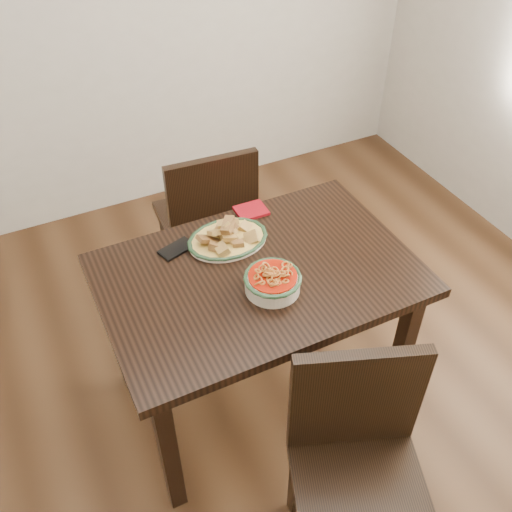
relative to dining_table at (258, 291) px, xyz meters
name	(u,v)px	position (x,y,z in m)	size (l,w,h in m)	color
floor	(282,396)	(0.09, -0.07, -0.65)	(3.50, 3.50, 0.00)	#352011
dining_table	(258,291)	(0.00, 0.00, 0.00)	(1.15, 0.77, 0.75)	black
chair_far	(208,217)	(0.07, 0.69, -0.15)	(0.45, 0.45, 0.89)	black
chair_near	(357,458)	(0.02, -0.68, -0.15)	(0.54, 0.54, 0.89)	black
fish_plate	(227,233)	(-0.03, 0.20, 0.15)	(0.31, 0.24, 0.11)	beige
noodle_bowl	(273,280)	(0.00, -0.10, 0.15)	(0.21, 0.21, 0.08)	beige
smartphone	(177,249)	(-0.23, 0.25, 0.11)	(0.13, 0.07, 0.01)	black
napkin	(251,211)	(0.13, 0.34, 0.11)	(0.13, 0.11, 0.01)	maroon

